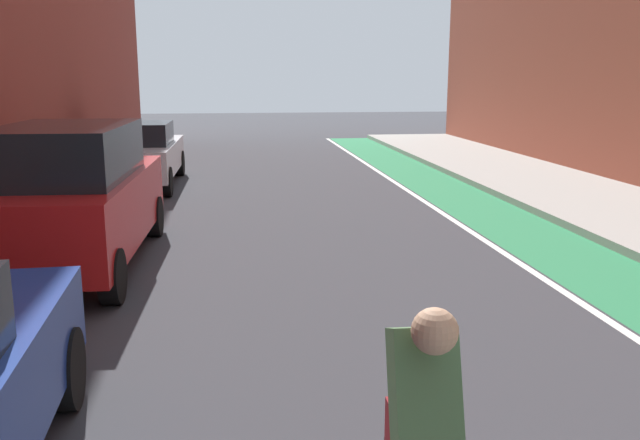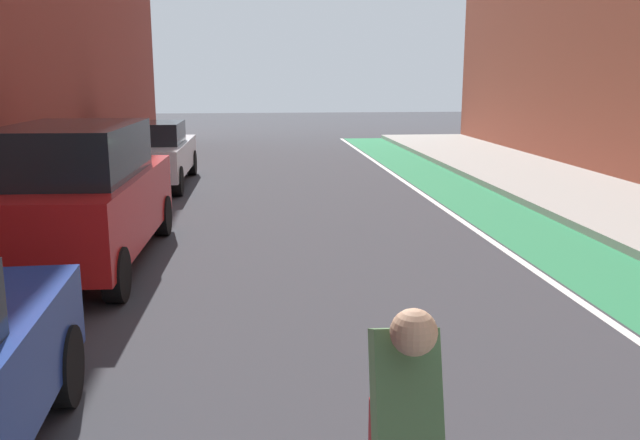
# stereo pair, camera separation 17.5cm
# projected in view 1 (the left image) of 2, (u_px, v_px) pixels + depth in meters

# --- Properties ---
(ground_plane) EXTENTS (79.38, 79.38, 0.00)m
(ground_plane) POSITION_uv_depth(u_px,v_px,m) (335.00, 287.00, 8.57)
(ground_plane) COLOR #38383D
(bike_lane_paint) EXTENTS (1.60, 36.08, 0.00)m
(bike_lane_paint) POSITION_uv_depth(u_px,v_px,m) (540.00, 240.00, 10.98)
(bike_lane_paint) COLOR #2D8451
(bike_lane_paint) RESTS_ON ground
(lane_divider_stripe) EXTENTS (0.12, 36.08, 0.00)m
(lane_divider_stripe) POSITION_uv_depth(u_px,v_px,m) (487.00, 242.00, 10.87)
(lane_divider_stripe) COLOR white
(lane_divider_stripe) RESTS_ON ground
(parked_suv_red) EXTENTS (2.02, 4.58, 1.98)m
(parked_suv_red) POSITION_uv_depth(u_px,v_px,m) (72.00, 195.00, 9.26)
(parked_suv_red) COLOR red
(parked_suv_red) RESTS_ON ground
(parked_sedan_white) EXTENTS (1.89, 4.33, 1.53)m
(parked_sedan_white) POSITION_uv_depth(u_px,v_px,m) (139.00, 154.00, 16.14)
(parked_sedan_white) COLOR silver
(parked_sedan_white) RESTS_ON ground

